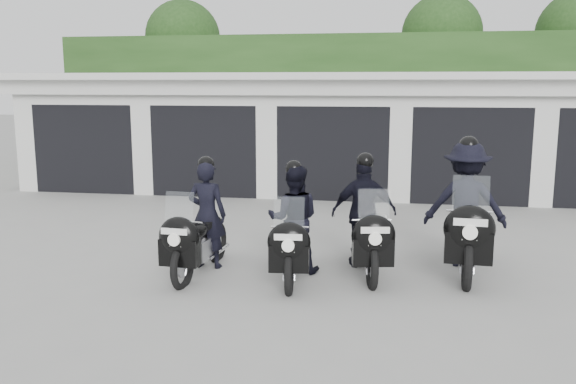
% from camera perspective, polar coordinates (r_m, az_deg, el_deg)
% --- Properties ---
extents(ground, '(80.00, 80.00, 0.00)m').
position_cam_1_polar(ground, '(9.11, 0.80, -7.27)').
color(ground, gray).
rests_on(ground, ground).
extents(garage_block, '(16.40, 6.80, 2.96)m').
position_cam_1_polar(garage_block, '(16.75, 5.03, 5.67)').
color(garage_block, silver).
rests_on(garage_block, ground).
extents(background_vegetation, '(20.00, 3.90, 5.80)m').
position_cam_1_polar(background_vegetation, '(21.52, 7.14, 10.21)').
color(background_vegetation, '#1D3C15').
rests_on(background_vegetation, ground).
extents(police_bike_a, '(0.69, 1.99, 1.73)m').
position_cam_1_polar(police_bike_a, '(8.90, -8.21, -3.21)').
color(police_bike_a, black).
rests_on(police_bike_a, ground).
extents(police_bike_b, '(0.82, 1.95, 1.70)m').
position_cam_1_polar(police_bike_b, '(8.68, 0.46, -3.26)').
color(police_bike_b, black).
rests_on(police_bike_b, ground).
extents(police_bike_c, '(1.04, 2.03, 1.78)m').
position_cam_1_polar(police_bike_c, '(9.00, 7.25, -2.60)').
color(police_bike_c, black).
rests_on(police_bike_c, ground).
extents(police_bike_d, '(1.25, 2.32, 2.02)m').
position_cam_1_polar(police_bike_d, '(9.35, 16.31, -1.77)').
color(police_bike_d, black).
rests_on(police_bike_d, ground).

